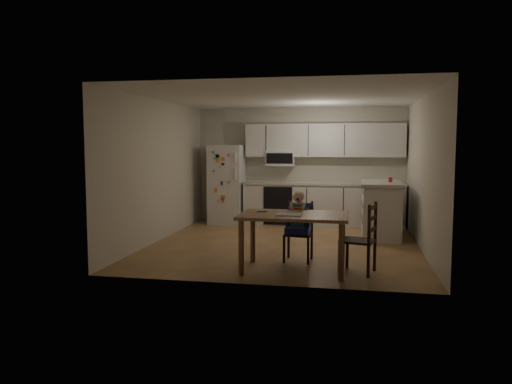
{
  "coord_description": "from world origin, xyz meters",
  "views": [
    {
      "loc": [
        1.12,
        -8.37,
        1.71
      ],
      "look_at": [
        -0.27,
        -1.14,
        1.01
      ],
      "focal_mm": 35.0,
      "sensor_mm": 36.0,
      "label": 1
    }
  ],
  "objects_px": {
    "dining_table": "(294,222)",
    "chair_booster": "(299,219)",
    "refrigerator": "(227,184)",
    "chair_side": "(365,234)",
    "red_cup": "(390,180)",
    "kitchen_island": "(381,209)"
  },
  "relations": [
    {
      "from": "dining_table",
      "to": "chair_booster",
      "type": "relative_size",
      "value": 1.41
    },
    {
      "from": "kitchen_island",
      "to": "chair_side",
      "type": "xyz_separation_m",
      "value": [
        -0.35,
        -2.76,
        0.02
      ]
    },
    {
      "from": "kitchen_island",
      "to": "chair_booster",
      "type": "height_order",
      "value": "chair_booster"
    },
    {
      "from": "refrigerator",
      "to": "chair_booster",
      "type": "bearing_deg",
      "value": -59.67
    },
    {
      "from": "chair_booster",
      "to": "chair_side",
      "type": "bearing_deg",
      "value": -28.32
    },
    {
      "from": "refrigerator",
      "to": "chair_side",
      "type": "distance_m",
      "value": 4.81
    },
    {
      "from": "red_cup",
      "to": "chair_booster",
      "type": "bearing_deg",
      "value": -124.25
    },
    {
      "from": "dining_table",
      "to": "chair_side",
      "type": "bearing_deg",
      "value": 1.59
    },
    {
      "from": "chair_booster",
      "to": "chair_side",
      "type": "xyz_separation_m",
      "value": [
        0.94,
        -0.59,
        -0.09
      ]
    },
    {
      "from": "refrigerator",
      "to": "kitchen_island",
      "type": "relative_size",
      "value": 1.22
    },
    {
      "from": "chair_booster",
      "to": "refrigerator",
      "type": "bearing_deg",
      "value": 124.02
    },
    {
      "from": "chair_booster",
      "to": "red_cup",
      "type": "bearing_deg",
      "value": 59.44
    },
    {
      "from": "red_cup",
      "to": "dining_table",
      "type": "xyz_separation_m",
      "value": [
        -1.45,
        -2.74,
        -0.4
      ]
    },
    {
      "from": "refrigerator",
      "to": "chair_side",
      "type": "bearing_deg",
      "value": -53.53
    },
    {
      "from": "red_cup",
      "to": "chair_booster",
      "type": "distance_m",
      "value": 2.61
    },
    {
      "from": "refrigerator",
      "to": "chair_side",
      "type": "xyz_separation_m",
      "value": [
        2.86,
        -3.86,
        -0.31
      ]
    },
    {
      "from": "kitchen_island",
      "to": "chair_side",
      "type": "height_order",
      "value": "kitchen_island"
    },
    {
      "from": "chair_booster",
      "to": "chair_side",
      "type": "relative_size",
      "value": 1.09
    },
    {
      "from": "red_cup",
      "to": "dining_table",
      "type": "distance_m",
      "value": 3.13
    },
    {
      "from": "chair_booster",
      "to": "chair_side",
      "type": "height_order",
      "value": "chair_booster"
    },
    {
      "from": "red_cup",
      "to": "chair_booster",
      "type": "height_order",
      "value": "red_cup"
    },
    {
      "from": "red_cup",
      "to": "chair_booster",
      "type": "relative_size",
      "value": 0.09
    }
  ]
}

